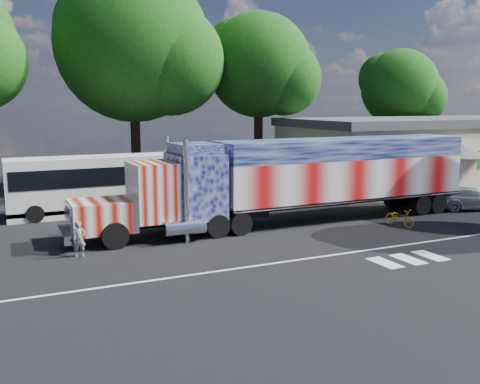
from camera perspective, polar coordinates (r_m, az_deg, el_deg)
name	(u,v)px	position (r m, az deg, el deg)	size (l,w,h in m)	color
ground	(267,242)	(24.68, 2.93, -5.39)	(100.00, 100.00, 0.00)	black
lane_markings	(347,259)	(22.47, 11.35, -7.05)	(30.00, 2.67, 0.01)	silver
semi_truck	(300,177)	(28.48, 6.41, 1.56)	(22.24, 3.51, 4.74)	black
coach_bus	(110,183)	(32.08, -13.71, 0.92)	(11.38, 2.65, 3.31)	silver
hall_building	(428,151)	(44.71, 19.37, 4.16)	(22.40, 12.80, 5.20)	beige
parked_car	(470,198)	(34.98, 23.37, -0.64)	(1.87, 4.59, 1.33)	#ABAFB0
woman	(79,239)	(23.21, -16.79, -4.83)	(0.55, 0.36, 1.50)	slate
bicycle	(400,217)	(28.98, 16.66, -2.61)	(0.61, 1.75, 0.92)	gold
tree_n_mid	(136,45)	(40.59, -11.08, 15.12)	(11.70, 11.15, 16.09)	black
tree_ne_a	(261,66)	(42.81, 2.21, 13.30)	(8.55, 8.14, 13.34)	black
tree_far_ne	(401,88)	(53.70, 16.79, 10.55)	(7.62, 7.25, 11.42)	black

